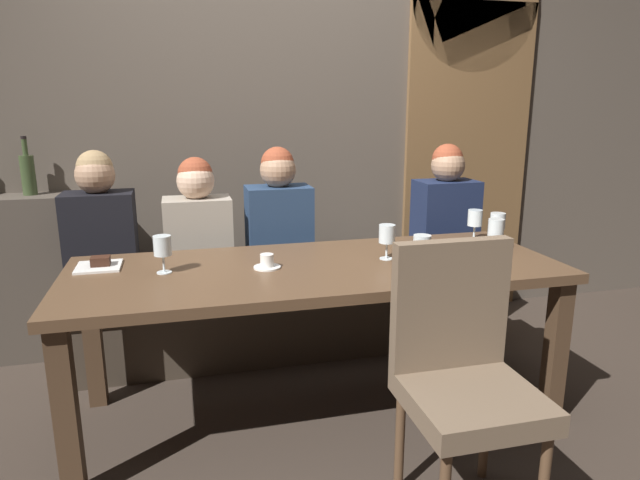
{
  "coord_description": "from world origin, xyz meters",
  "views": [
    {
      "loc": [
        -0.58,
        -2.33,
        1.45
      ],
      "look_at": [
        0.03,
        0.06,
        0.84
      ],
      "focal_mm": 31.1,
      "sensor_mm": 36.0,
      "label": 1
    }
  ],
  "objects_px": {
    "diner_bearded": "(198,228)",
    "wine_bottle_pale_label": "(28,173)",
    "dessert_plate": "(99,265)",
    "banquette_bench": "(288,315)",
    "diner_near_end": "(445,211)",
    "wine_glass_near_left": "(475,219)",
    "diner_redhead": "(100,227)",
    "wine_glass_far_left": "(496,229)",
    "wine_glass_far_right": "(387,236)",
    "espresso_cup": "(267,262)",
    "wine_glass_end_right": "(163,248)",
    "wine_glass_center_front": "(498,222)",
    "dining_table": "(317,283)",
    "chair_near_side": "(462,363)",
    "diner_far_end": "(279,219)",
    "wine_glass_end_left": "(422,247)"
  },
  "relations": [
    {
      "from": "diner_bearded",
      "to": "wine_bottle_pale_label",
      "type": "bearing_deg",
      "value": 157.41
    },
    {
      "from": "dessert_plate",
      "to": "banquette_bench",
      "type": "bearing_deg",
      "value": 27.87
    },
    {
      "from": "diner_near_end",
      "to": "wine_glass_near_left",
      "type": "height_order",
      "value": "diner_near_end"
    },
    {
      "from": "diner_redhead",
      "to": "wine_glass_far_left",
      "type": "distance_m",
      "value": 2.03
    },
    {
      "from": "wine_glass_far_right",
      "to": "espresso_cup",
      "type": "relative_size",
      "value": 1.37
    },
    {
      "from": "diner_redhead",
      "to": "wine_glass_end_right",
      "type": "bearing_deg",
      "value": -63.85
    },
    {
      "from": "wine_bottle_pale_label",
      "to": "wine_glass_near_left",
      "type": "height_order",
      "value": "wine_bottle_pale_label"
    },
    {
      "from": "banquette_bench",
      "to": "wine_glass_center_front",
      "type": "relative_size",
      "value": 15.24
    },
    {
      "from": "wine_glass_near_left",
      "to": "dining_table",
      "type": "bearing_deg",
      "value": -164.97
    },
    {
      "from": "diner_near_end",
      "to": "wine_bottle_pale_label",
      "type": "bearing_deg",
      "value": 170.93
    },
    {
      "from": "chair_near_side",
      "to": "espresso_cup",
      "type": "distance_m",
      "value": 0.95
    },
    {
      "from": "wine_bottle_pale_label",
      "to": "espresso_cup",
      "type": "height_order",
      "value": "wine_bottle_pale_label"
    },
    {
      "from": "diner_bearded",
      "to": "wine_glass_far_left",
      "type": "xyz_separation_m",
      "value": [
        1.4,
        -0.68,
        0.07
      ]
    },
    {
      "from": "wine_bottle_pale_label",
      "to": "dessert_plate",
      "type": "xyz_separation_m",
      "value": [
        0.45,
        -0.86,
        -0.32
      ]
    },
    {
      "from": "espresso_cup",
      "to": "diner_near_end",
      "type": "bearing_deg",
      "value": 29.38
    },
    {
      "from": "banquette_bench",
      "to": "diner_redhead",
      "type": "xyz_separation_m",
      "value": [
        -1.0,
        0.03,
        0.58
      ]
    },
    {
      "from": "wine_glass_far_left",
      "to": "espresso_cup",
      "type": "bearing_deg",
      "value": -179.99
    },
    {
      "from": "diner_far_end",
      "to": "wine_glass_end_right",
      "type": "distance_m",
      "value": 0.9
    },
    {
      "from": "dining_table",
      "to": "diner_far_end",
      "type": "height_order",
      "value": "diner_far_end"
    },
    {
      "from": "wine_glass_center_front",
      "to": "dessert_plate",
      "type": "xyz_separation_m",
      "value": [
        -1.94,
        0.06,
        -0.1
      ]
    },
    {
      "from": "diner_redhead",
      "to": "wine_bottle_pale_label",
      "type": "bearing_deg",
      "value": 139.7
    },
    {
      "from": "diner_bearded",
      "to": "wine_glass_far_left",
      "type": "relative_size",
      "value": 4.41
    },
    {
      "from": "diner_redhead",
      "to": "wine_glass_end_left",
      "type": "distance_m",
      "value": 1.7
    },
    {
      "from": "banquette_bench",
      "to": "wine_glass_far_left",
      "type": "height_order",
      "value": "wine_glass_far_left"
    },
    {
      "from": "banquette_bench",
      "to": "wine_glass_end_left",
      "type": "distance_m",
      "value": 1.18
    },
    {
      "from": "diner_near_end",
      "to": "espresso_cup",
      "type": "xyz_separation_m",
      "value": [
        -1.2,
        -0.68,
        -0.05
      ]
    },
    {
      "from": "diner_near_end",
      "to": "wine_glass_far_left",
      "type": "xyz_separation_m",
      "value": [
        -0.07,
        -0.68,
        0.04
      ]
    },
    {
      "from": "diner_far_end",
      "to": "wine_glass_far_right",
      "type": "distance_m",
      "value": 0.79
    },
    {
      "from": "wine_glass_end_left",
      "to": "wine_glass_far_right",
      "type": "distance_m",
      "value": 0.24
    },
    {
      "from": "diner_bearded",
      "to": "wine_glass_end_left",
      "type": "bearing_deg",
      "value": -45.02
    },
    {
      "from": "chair_near_side",
      "to": "diner_redhead",
      "type": "xyz_separation_m",
      "value": [
        -1.35,
        1.45,
        0.25
      ]
    },
    {
      "from": "wine_bottle_pale_label",
      "to": "wine_glass_end_left",
      "type": "distance_m",
      "value": 2.22
    },
    {
      "from": "dining_table",
      "to": "diner_redhead",
      "type": "distance_m",
      "value": 1.25
    },
    {
      "from": "diner_redhead",
      "to": "espresso_cup",
      "type": "relative_size",
      "value": 6.4
    },
    {
      "from": "wine_glass_end_left",
      "to": "chair_near_side",
      "type": "bearing_deg",
      "value": -97.11
    },
    {
      "from": "wine_glass_near_left",
      "to": "wine_glass_far_right",
      "type": "xyz_separation_m",
      "value": [
        -0.59,
        -0.23,
        0.0
      ]
    },
    {
      "from": "diner_far_end",
      "to": "wine_glass_center_front",
      "type": "xyz_separation_m",
      "value": [
        1.04,
        -0.56,
        0.04
      ]
    },
    {
      "from": "wine_glass_end_left",
      "to": "diner_redhead",
      "type": "bearing_deg",
      "value": 146.16
    },
    {
      "from": "diner_bearded",
      "to": "wine_glass_end_right",
      "type": "bearing_deg",
      "value": -104.9
    },
    {
      "from": "wine_glass_far_right",
      "to": "wine_bottle_pale_label",
      "type": "bearing_deg",
      "value": 148.92
    },
    {
      "from": "chair_near_side",
      "to": "wine_glass_near_left",
      "type": "relative_size",
      "value": 5.98
    },
    {
      "from": "banquette_bench",
      "to": "wine_glass_near_left",
      "type": "height_order",
      "value": "wine_glass_near_left"
    },
    {
      "from": "wine_bottle_pale_label",
      "to": "diner_redhead",
      "type": "bearing_deg",
      "value": -40.3
    },
    {
      "from": "diner_bearded",
      "to": "diner_far_end",
      "type": "relative_size",
      "value": 0.94
    },
    {
      "from": "banquette_bench",
      "to": "diner_redhead",
      "type": "distance_m",
      "value": 1.16
    },
    {
      "from": "diner_far_end",
      "to": "espresso_cup",
      "type": "xyz_separation_m",
      "value": [
        -0.18,
        -0.69,
        -0.05
      ]
    },
    {
      "from": "wine_glass_far_left",
      "to": "dessert_plate",
      "type": "relative_size",
      "value": 0.86
    },
    {
      "from": "wine_glass_near_left",
      "to": "espresso_cup",
      "type": "distance_m",
      "value": 1.18
    },
    {
      "from": "diner_near_end",
      "to": "wine_glass_far_right",
      "type": "xyz_separation_m",
      "value": [
        -0.64,
        -0.67,
        0.04
      ]
    },
    {
      "from": "banquette_bench",
      "to": "wine_glass_far_right",
      "type": "bearing_deg",
      "value": -63.5
    }
  ]
}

